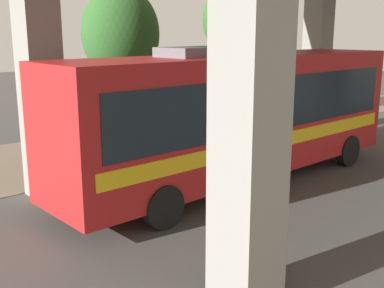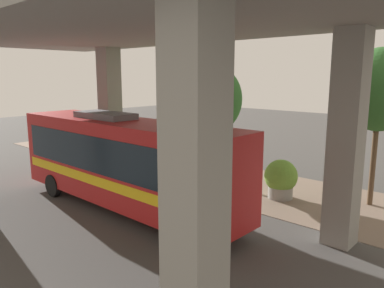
# 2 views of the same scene
# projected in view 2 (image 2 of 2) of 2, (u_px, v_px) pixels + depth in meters

# --- Properties ---
(ground_plane) EXTENTS (80.00, 80.00, 0.00)m
(ground_plane) POSITION_uv_depth(u_px,v_px,m) (205.00, 198.00, 16.53)
(ground_plane) COLOR #474442
(ground_plane) RESTS_ON ground
(sidewalk_strip) EXTENTS (6.00, 40.00, 0.02)m
(sidewalk_strip) POSITION_uv_depth(u_px,v_px,m) (244.00, 184.00, 18.71)
(sidewalk_strip) COLOR #7A6656
(sidewalk_strip) RESTS_ON ground
(overpass) EXTENTS (9.40, 20.20, 7.35)m
(overpass) POSITION_uv_depth(u_px,v_px,m) (129.00, 42.00, 12.44)
(overpass) COLOR gray
(overpass) RESTS_ON ground
(bus) EXTENTS (2.57, 11.29, 3.86)m
(bus) POSITION_uv_depth(u_px,v_px,m) (123.00, 159.00, 14.87)
(bus) COLOR #B21E1E
(bus) RESTS_ON ground
(fire_hydrant) EXTENTS (0.41, 0.20, 1.01)m
(fire_hydrant) POSITION_uv_depth(u_px,v_px,m) (216.00, 186.00, 16.55)
(fire_hydrant) COLOR gold
(fire_hydrant) RESTS_ON ground
(planter_front) EXTENTS (1.46, 1.46, 1.71)m
(planter_front) POSITION_uv_depth(u_px,v_px,m) (180.00, 161.00, 20.13)
(planter_front) COLOR gray
(planter_front) RESTS_ON ground
(planter_middle) EXTENTS (1.45, 1.45, 1.74)m
(planter_middle) POSITION_uv_depth(u_px,v_px,m) (281.00, 179.00, 16.37)
(planter_middle) COLOR gray
(planter_middle) RESTS_ON ground
(planter_back) EXTENTS (1.39, 1.39, 1.73)m
(planter_back) POSITION_uv_depth(u_px,v_px,m) (150.00, 161.00, 19.97)
(planter_back) COLOR gray
(planter_back) RESTS_ON ground
(street_tree_near) EXTENTS (2.77, 2.77, 6.45)m
(street_tree_near) POSITION_uv_depth(u_px,v_px,m) (380.00, 90.00, 14.83)
(street_tree_near) COLOR brown
(street_tree_near) RESTS_ON ground
(street_tree_far) EXTENTS (2.76, 2.76, 5.83)m
(street_tree_far) POSITION_uv_depth(u_px,v_px,m) (214.00, 100.00, 18.68)
(street_tree_far) COLOR brown
(street_tree_far) RESTS_ON ground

